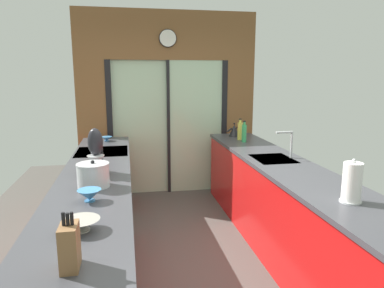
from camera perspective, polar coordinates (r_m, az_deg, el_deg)
ground_plane at (r=3.94m, az=-0.40°, el=-16.05°), size 5.04×7.60×0.02m
back_wall_unit at (r=5.29m, az=-3.90°, el=8.23°), size 2.64×0.12×2.70m
left_counter_run at (r=3.27m, az=-15.20°, el=-13.13°), size 0.62×3.80×0.92m
right_counter_run at (r=3.74m, az=14.50°, el=-9.98°), size 0.62×3.80×0.92m
sink_faucet at (r=3.85m, az=15.43°, el=0.57°), size 0.19×0.02×0.29m
oven_range at (r=4.32m, az=-14.03°, el=-7.18°), size 0.60×0.60×0.92m
mixing_bowl_near at (r=2.14m, az=-17.49°, el=-12.31°), size 0.21×0.21×0.07m
mixing_bowl_mid at (r=2.58m, az=-16.26°, el=-7.93°), size 0.17×0.17×0.08m
mixing_bowl_far at (r=4.82m, az=-13.66°, el=0.85°), size 0.15×0.15×0.06m
knife_block at (r=1.75m, az=-19.20°, el=-15.36°), size 0.08×0.14×0.27m
stand_mixer at (r=3.19m, az=-15.24°, el=-2.09°), size 0.17×0.27×0.42m
stock_pot at (r=2.88m, az=-15.69°, el=-4.86°), size 0.25×0.25×0.22m
kettle at (r=5.07m, az=6.86°, el=2.19°), size 0.24×0.16×0.20m
soap_bottle_near at (r=4.66m, az=8.44°, el=1.80°), size 0.06×0.06×0.28m
soap_bottle_far at (r=4.82m, az=7.77°, el=2.17°), size 0.07×0.07×0.29m
paper_towel_roll at (r=2.67m, az=24.47°, el=-5.75°), size 0.15×0.15×0.31m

